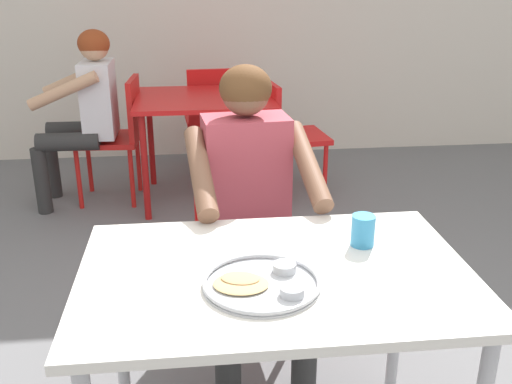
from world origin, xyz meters
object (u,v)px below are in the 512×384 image
Objects in this scene: thali_tray at (262,282)px; diner_foreground at (251,192)px; chair_red_right at (286,129)px; patron_background at (85,103)px; chair_foreground at (242,223)px; chair_red_left at (118,131)px; table_foreground at (275,293)px; chair_red_far at (211,113)px; table_background_red at (205,109)px; drinking_cup at (363,230)px.

diner_foreground reaches higher than thali_tray.
patron_background reaches higher than chair_red_right.
chair_red_left reaches higher than chair_foreground.
diner_foreground is (-0.01, 0.65, 0.07)m from table_foreground.
chair_red_far is 1.06m from patron_background.
chair_red_left is (-0.60, 0.05, -0.15)m from table_background_red.
chair_foreground is (-0.02, 0.87, -0.16)m from table_foreground.
chair_red_left is 0.85m from chair_red_far.
diner_foreground is at bearing -85.87° from table_background_red.
table_background_red is at bearing -96.10° from chair_red_far.
chair_foreground is at bearing 113.34° from drinking_cup.
chair_red_far is 0.71× the size of patron_background.
diner_foreground is 1.44× the size of chair_red_far.
table_foreground is at bearing -89.45° from diner_foreground.
table_foreground is at bearing -73.64° from chair_red_left.
chair_red_far reaches higher than table_background_red.
drinking_cup is at bearing -59.81° from diner_foreground.
diner_foreground is at bearing -85.86° from chair_foreground.
chair_red_right is at bearing -48.28° from chair_red_far.
diner_foreground is 1.81m from table_background_red.
table_background_red is 0.78× the size of patron_background.
chair_foreground is 1.02× the size of chair_red_right.
table_background_red is (-0.14, 2.46, -0.01)m from table_foreground.
patron_background is (-0.79, 0.00, 0.06)m from table_background_red.
chair_red_right is at bearing 80.08° from table_foreground.
chair_red_far is at bearing 90.43° from thali_tray.
table_foreground is 3.48× the size of thali_tray.
chair_red_left reaches higher than chair_red_right.
drinking_cup is 0.09× the size of patron_background.
diner_foreground is 1.47× the size of chair_red_right.
thali_tray is 3.14m from chair_red_far.
chair_red_right is at bearing 79.32° from thali_tray.
chair_foreground reaches higher than thali_tray.
table_foreground is 0.96× the size of patron_background.
table_foreground is at bearing -86.82° from table_background_red.
diner_foreground reaches higher than table_foreground.
thali_tray is 0.27× the size of diner_foreground.
drinking_cup is at bearing -93.32° from chair_red_right.
thali_tray is 0.40× the size of chair_red_right.
diner_foreground is (0.02, -0.22, 0.23)m from chair_foreground.
table_foreground is 0.35m from drinking_cup.
chair_red_far is (-0.51, 0.57, -0.00)m from chair_red_right.
patron_background is (-0.19, -0.05, 0.21)m from chair_red_left.
drinking_cup is 0.12× the size of chair_red_right.
drinking_cup is 2.60m from chair_red_left.
patron_background reaches higher than table_background_red.
diner_foreground is at bearing -68.51° from chair_red_left.
chair_foreground is at bearing -88.63° from chair_red_far.
drinking_cup is 0.08× the size of diner_foreground.
chair_foreground is at bearing -66.41° from chair_red_left.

